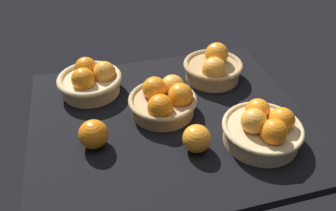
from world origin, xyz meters
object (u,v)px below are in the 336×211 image
Objects in this scene: basket_center at (164,100)px; basket_near_right at (263,129)px; basket_far_right at (213,67)px; basket_far_left at (91,80)px; loose_orange_back_gap at (94,134)px; loose_orange_front_gap at (197,139)px.

basket_near_right is at bearing -40.66° from basket_center.
basket_far_right is at bearing 32.82° from basket_center.
loose_orange_back_gap is at bearing -92.93° from basket_far_left.
basket_far_right reaches higher than loose_orange_front_gap.
basket_center is 19.02cm from loose_orange_front_gap.
basket_far_left is at bearing 87.07° from loose_orange_back_gap.
basket_far_left is 43.71cm from loose_orange_front_gap.
loose_orange_front_gap is (-17.19, -32.37, -0.77)cm from basket_far_right.
loose_orange_front_gap is (25.54, -35.47, -0.62)cm from basket_far_left.
basket_near_right is 57.82cm from basket_far_left.
basket_far_left reaches higher than loose_orange_back_gap.
loose_orange_front_gap is at bearing -77.01° from basket_center.
basket_center is at bearing 139.34° from basket_near_right.
loose_orange_back_gap is at bearing -156.55° from basket_center.
basket_far_right is 25.54cm from basket_center.
basket_far_right is 36.66cm from loose_orange_front_gap.
basket_center is at bearing -38.55° from basket_far_left.
basket_near_right is 2.71× the size of loose_orange_back_gap.
loose_orange_front_gap is 0.95× the size of loose_orange_back_gap.
loose_orange_back_gap is (-26.91, 8.71, 0.19)cm from loose_orange_front_gap.
basket_far_right is (-1.78, 33.80, 0.21)cm from basket_near_right.
basket_far_right reaches higher than basket_near_right.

